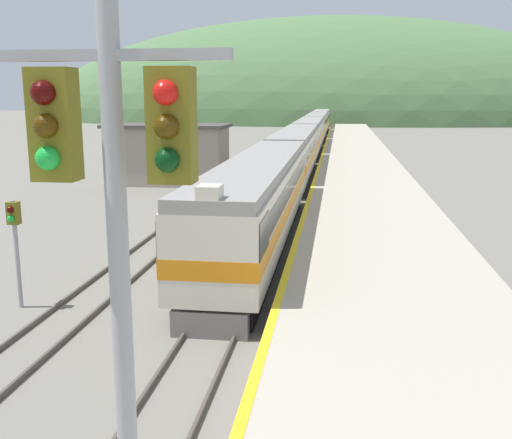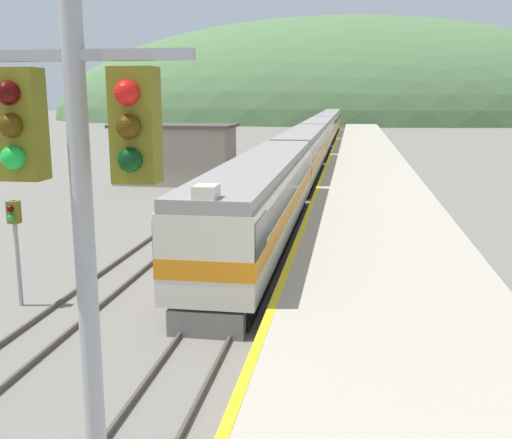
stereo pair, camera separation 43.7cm
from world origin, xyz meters
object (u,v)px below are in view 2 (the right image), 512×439
Objects in this scene: carriage_second at (303,153)px; signal_mast_main at (84,255)px; carriage_third at (318,135)px; carriage_fourth at (327,126)px; signal_post_siding at (15,230)px; carriage_fifth at (332,120)px; express_train_lead_car at (262,199)px.

signal_mast_main is at bearing -88.10° from carriage_second.
carriage_third is at bearing 90.00° from carriage_second.
carriage_third is (0.00, 21.94, 0.00)m from carriage_second.
carriage_fourth reaches higher than signal_post_siding.
carriage_third is 1.00× the size of carriage_fifth.
carriage_third is at bearing -90.00° from carriage_fifth.
carriage_fourth is 1.00× the size of carriage_fifth.
carriage_second is 65.82m from carriage_fifth.
carriage_third and carriage_fourth have the same top height.
signal_post_siding is at bearing -96.97° from carriage_third.
signal_mast_main is at bearing -88.74° from carriage_third.
carriage_second is 1.00× the size of carriage_third.
carriage_third is 6.03× the size of signal_post_siding.
signal_post_siding is (-6.53, -75.35, 0.38)m from carriage_fourth.
carriage_third is 53.81m from signal_post_siding.
carriage_fifth is at bearing 90.75° from signal_mast_main.
signal_post_siding is (-6.53, -53.41, 0.38)m from carriage_third.
carriage_second is at bearing 78.27° from signal_post_siding.
carriage_second is at bearing 90.00° from express_train_lead_car.
carriage_fourth is at bearing -90.00° from carriage_fifth.
signal_post_siding is at bearing -94.96° from carriage_fourth.
carriage_fifth is 97.51m from signal_post_siding.
express_train_lead_car is 22.54m from carriage_second.
carriage_fifth is at bearing 90.00° from carriage_fourth.
signal_mast_main is (1.44, -65.26, 3.07)m from carriage_third.
carriage_fifth is (0.00, 21.94, 0.00)m from carriage_fourth.
carriage_fourth is at bearing 90.00° from carriage_third.
carriage_fourth is (0.00, 43.88, 0.00)m from carriage_second.
carriage_third is 21.94m from carriage_fourth.
carriage_fifth is at bearing 90.00° from carriage_second.
carriage_second reaches higher than signal_post_siding.
carriage_second is at bearing -90.00° from carriage_fourth.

